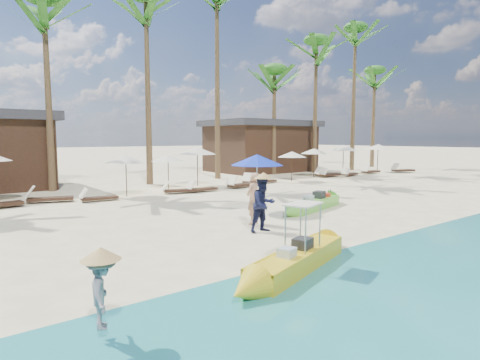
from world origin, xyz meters
TOP-DOWN VIEW (x-y plane):
  - ground at (0.00, 0.00)m, footprint 240.00×240.00m
  - wet_sand_strip at (0.00, -5.00)m, footprint 240.00×4.50m
  - green_canoe at (3.67, 1.93)m, footprint 5.23×1.83m
  - yellow_canoe at (-2.16, -2.89)m, footprint 5.30×2.09m
  - tourist at (-0.06, 1.24)m, footprint 0.73×0.61m
  - vendor_green at (-0.50, 0.21)m, footprint 0.86×0.69m
  - vendor_yellow at (-6.56, -3.40)m, footprint 0.59×0.76m
  - blue_umbrella at (1.56, 2.99)m, footprint 2.06×2.06m
  - lounger_4_right at (-4.48, 10.21)m, footprint 2.04×1.14m
  - resort_parasol_5 at (-0.93, 9.98)m, footprint 1.96×1.96m
  - lounger_5_left at (-2.61, 9.23)m, footprint 1.69×0.63m
  - resort_parasol_6 at (2.03, 11.32)m, footprint 1.87×1.87m
  - lounger_6_left at (1.53, 9.33)m, footprint 1.82×1.09m
  - lounger_6_right at (2.76, 9.09)m, footprint 1.72×0.59m
  - resort_parasol_7 at (4.11, 11.60)m, footprint 2.25×2.25m
  - lounger_7_left at (5.50, 9.22)m, footprint 2.00×0.87m
  - lounger_7_right at (7.39, 10.41)m, footprint 1.95×1.15m
  - resort_parasol_8 at (10.39, 10.02)m, footprint 1.90×1.90m
  - lounger_8_left at (8.02, 10.14)m, footprint 1.66×0.63m
  - resort_parasol_9 at (14.06, 11.42)m, footprint 2.02×2.02m
  - lounger_9_left at (14.40, 10.49)m, footprint 2.07×1.10m
  - lounger_9_right at (14.51, 10.37)m, footprint 1.87×0.64m
  - resort_parasol_10 at (16.58, 10.74)m, footprint 2.26×2.26m
  - lounger_10_left at (16.19, 9.83)m, footprint 1.76×0.82m
  - lounger_10_right at (19.31, 10.22)m, footprint 1.93×0.64m
  - resort_parasol_11 at (21.43, 10.98)m, footprint 2.26×2.26m
  - lounger_11_left at (22.44, 9.32)m, footprint 2.09×1.26m
  - palm_3 at (-3.36, 14.27)m, footprint 2.08×2.08m
  - palm_4 at (2.15, 14.01)m, footprint 2.08×2.08m
  - palm_5 at (7.45, 14.38)m, footprint 2.08×2.08m
  - palm_6 at (12.84, 14.52)m, footprint 2.08×2.08m
  - palm_7 at (16.57, 13.68)m, footprint 2.08×2.08m
  - palm_8 at (21.07, 13.33)m, footprint 2.08×2.08m
  - palm_9 at (26.21, 14.81)m, footprint 2.08×2.08m
  - pavilion_east at (14.00, 17.50)m, footprint 8.80×6.60m

SIDE VIEW (x-z plane):
  - ground at x=0.00m, z-range 0.00..0.00m
  - wet_sand_strip at x=0.00m, z-range 0.00..0.01m
  - lounger_8_left at x=8.02m, z-range -0.09..0.46m
  - lounger_5_left at x=-2.61m, z-range -0.09..0.47m
  - lounger_10_left at x=16.19m, z-range -0.10..0.48m
  - lounger_6_right at x=2.76m, z-range -0.10..0.48m
  - lounger_6_left at x=1.53m, z-range -0.10..0.49m
  - lounger_9_right at x=14.51m, z-range -0.10..0.52m
  - lounger_7_right at x=7.39m, z-range -0.11..0.53m
  - lounger_10_right at x=19.31m, z-range -0.11..0.54m
  - lounger_7_left at x=5.50m, z-range -0.11..0.55m
  - lounger_4_right at x=-4.48m, z-range -0.11..0.55m
  - lounger_9_left at x=14.40m, z-range -0.11..0.56m
  - lounger_11_left at x=22.44m, z-range -0.11..0.57m
  - green_canoe at x=3.67m, z-range -0.11..0.57m
  - yellow_canoe at x=-2.16m, z-range -0.48..0.94m
  - vendor_yellow at x=-6.56m, z-range 0.18..1.22m
  - vendor_green at x=-0.50m, z-range 0.00..1.70m
  - tourist at x=-0.06m, z-range 0.00..1.71m
  - resort_parasol_6 at x=2.03m, z-range 0.77..2.70m
  - resort_parasol_8 at x=10.39m, z-range 0.79..2.75m
  - resort_parasol_5 at x=-0.93m, z-range 0.81..2.83m
  - resort_parasol_9 at x=14.06m, z-range 0.83..2.91m
  - blue_umbrella at x=1.56m, z-range 0.90..3.11m
  - resort_parasol_7 at x=4.11m, z-range 0.93..3.26m
  - resort_parasol_10 at x=16.58m, z-range 0.93..3.26m
  - resort_parasol_11 at x=21.43m, z-range 0.94..3.26m
  - pavilion_east at x=14.00m, z-range 0.05..4.35m
  - palm_6 at x=12.84m, z-range 2.79..11.31m
  - palm_9 at x=26.21m, z-range 3.14..12.97m
  - palm_3 at x=-3.36m, z-range 3.32..13.83m
  - palm_7 at x=16.57m, z-range 3.46..14.53m
  - palm_4 at x=2.15m, z-range 3.60..15.30m
  - palm_8 at x=21.07m, z-range 3.83..16.53m
  - palm_5 at x=7.45m, z-range 4.02..17.62m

